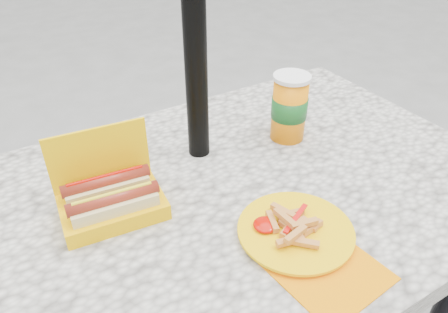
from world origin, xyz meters
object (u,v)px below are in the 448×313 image
hotdog_box (111,198)px  fries_plate (297,233)px  soda_cup (289,107)px  umbrella_pole (194,4)px

hotdog_box → fries_plate: 0.36m
hotdog_box → soda_cup: 0.48m
soda_cup → fries_plate: bearing=-125.0°
fries_plate → soda_cup: soda_cup is taller
umbrella_pole → soda_cup: umbrella_pole is taller
fries_plate → hotdog_box: bearing=137.6°
umbrella_pole → fries_plate: umbrella_pole is taller
fries_plate → umbrella_pole: bearing=93.0°
hotdog_box → fries_plate: hotdog_box is taller
umbrella_pole → hotdog_box: (-0.25, -0.10, -0.31)m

